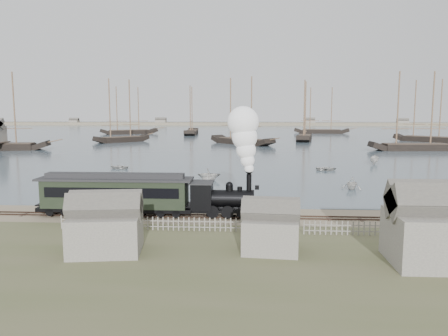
{
  "coord_description": "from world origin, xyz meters",
  "views": [
    {
      "loc": [
        0.45,
        -43.28,
        10.39
      ],
      "look_at": [
        -2.63,
        7.92,
        3.5
      ],
      "focal_mm": 35.0,
      "sensor_mm": 36.0,
      "label": 1
    }
  ],
  "objects": [
    {
      "name": "picket_fence_west",
      "position": [
        -6.5,
        -7.0,
        0.0
      ],
      "size": [
        19.0,
        0.1,
        1.2
      ],
      "primitive_type": null,
      "color": "slate",
      "rests_on": "ground"
    },
    {
      "name": "rowboat_4",
      "position": [
        13.73,
        13.6,
        0.85
      ],
      "size": [
        3.84,
        3.65,
        1.58
      ],
      "primitive_type": "imported",
      "rotation": [
        0.0,
        0.0,
        5.83
      ],
      "color": "beige",
      "rests_on": "harbor_water"
    },
    {
      "name": "rowboat_3",
      "position": [
        13.48,
        31.3,
        0.42
      ],
      "size": [
        2.59,
        3.54,
        0.72
      ],
      "primitive_type": "imported",
      "rotation": [
        0.0,
        0.0,
        1.54
      ],
      "color": "beige",
      "rests_on": "harbor_water"
    },
    {
      "name": "harbor_water",
      "position": [
        0.0,
        170.0,
        0.03
      ],
      "size": [
        600.0,
        336.0,
        0.06
      ],
      "primitive_type": "cube",
      "color": "#465864",
      "rests_on": "ground"
    },
    {
      "name": "schooner_5",
      "position": [
        57.57,
        101.44,
        10.06
      ],
      "size": [
        18.98,
        16.9,
        20.0
      ],
      "primitive_type": null,
      "rotation": [
        0.0,
        0.0,
        -0.69
      ],
      "color": "black",
      "rests_on": "harbor_water"
    },
    {
      "name": "schooner_8",
      "position": [
        31.36,
        149.22,
        10.06
      ],
      "size": [
        23.93,
        8.32,
        20.0
      ],
      "primitive_type": null,
      "rotation": [
        0.0,
        0.0,
        -0.13
      ],
      "color": "black",
      "rests_on": "harbor_water"
    },
    {
      "name": "schooner_3",
      "position": [
        18.63,
        104.92,
        10.06
      ],
      "size": [
        8.5,
        22.01,
        20.0
      ],
      "primitive_type": null,
      "rotation": [
        0.0,
        0.0,
        1.4
      ],
      "color": "black",
      "rests_on": "harbor_water"
    },
    {
      "name": "rowboat_0",
      "position": [
        -19.9,
        8.85,
        0.51
      ],
      "size": [
        5.03,
        4.17,
        0.9
      ],
      "primitive_type": "imported",
      "rotation": [
        0.0,
        0.0,
        0.27
      ],
      "color": "beige",
      "rests_on": "harbor_water"
    },
    {
      "name": "picket_fence_east",
      "position": [
        12.5,
        -7.5,
        0.0
      ],
      "size": [
        15.0,
        0.1,
        1.2
      ],
      "primitive_type": null,
      "color": "slate",
      "rests_on": "ground"
    },
    {
      "name": "ground",
      "position": [
        0.0,
        0.0,
        0.0
      ],
      "size": [
        600.0,
        600.0,
        0.0
      ],
      "primitive_type": "plane",
      "color": "gray",
      "rests_on": "ground"
    },
    {
      "name": "rowboat_6",
      "position": [
        -22.55,
        31.4,
        0.4
      ],
      "size": [
        3.02,
        3.75,
        0.69
      ],
      "primitive_type": "imported",
      "rotation": [
        0.0,
        0.0,
        4.5
      ],
      "color": "beige",
      "rests_on": "harbor_water"
    },
    {
      "name": "rowboat_2",
      "position": [
        -5.21,
        11.85,
        0.82
      ],
      "size": [
        4.01,
        1.76,
        1.51
      ],
      "primitive_type": "imported",
      "rotation": [
        0.0,
        0.0,
        3.07
      ],
      "color": "beige",
      "rests_on": "harbor_water"
    },
    {
      "name": "far_spit",
      "position": [
        0.0,
        250.0,
        0.0
      ],
      "size": [
        500.0,
        20.0,
        1.8
      ],
      "primitive_type": "cube",
      "color": "gray",
      "rests_on": "ground"
    },
    {
      "name": "beached_dinghy",
      "position": [
        -8.51,
        0.37,
        0.42
      ],
      "size": [
        4.79,
        4.97,
        0.84
      ],
      "primitive_type": "imported",
      "rotation": [
        0.0,
        0.0,
        0.9
      ],
      "color": "beige",
      "rests_on": "ground"
    },
    {
      "name": "schooner_1",
      "position": [
        -40.47,
        93.64,
        10.06
      ],
      "size": [
        15.87,
        16.18,
        20.0
      ],
      "primitive_type": null,
      "rotation": [
        0.0,
        0.0,
        0.8
      ],
      "color": "black",
      "rests_on": "harbor_water"
    },
    {
      "name": "locomotive",
      "position": [
        -0.45,
        -2.0,
        4.75
      ],
      "size": [
        8.29,
        3.1,
        10.34
      ],
      "color": "black",
      "rests_on": "ground"
    },
    {
      "name": "rowboat_1",
      "position": [
        -5.59,
        20.04,
        0.95
      ],
      "size": [
        2.96,
        3.41,
        1.78
      ],
      "primitive_type": "imported",
      "rotation": [
        0.0,
        0.0,
        1.56
      ],
      "color": "beige",
      "rests_on": "harbor_water"
    },
    {
      "name": "schooner_6",
      "position": [
        -50.83,
        139.57,
        10.06
      ],
      "size": [
        23.5,
        16.54,
        20.0
      ],
      "primitive_type": null,
      "rotation": [
        0.0,
        0.0,
        0.51
      ],
      "color": "black",
      "rests_on": "harbor_water"
    },
    {
      "name": "schooner_2",
      "position": [
        -2.12,
        87.54,
        10.06
      ],
      "size": [
        20.38,
        20.3,
        20.0
      ],
      "primitive_type": null,
      "rotation": [
        0.0,
        0.0,
        -0.78
      ],
      "color": "black",
      "rests_on": "harbor_water"
    },
    {
      "name": "shed_mid",
      "position": [
        2.0,
        -12.0,
        0.0
      ],
      "size": [
        4.0,
        3.5,
        3.6
      ],
      "primitive_type": null,
      "color": "slate",
      "rests_on": "ground"
    },
    {
      "name": "schooner_7",
      "position": [
        -23.98,
        137.14,
        10.06
      ],
      "size": [
        6.26,
        22.55,
        20.0
      ],
      "primitive_type": null,
      "rotation": [
        0.0,
        0.0,
        1.62
      ],
      "color": "black",
      "rests_on": "harbor_water"
    },
    {
      "name": "rowboat_5",
      "position": [
        24.06,
        40.72,
        0.81
      ],
      "size": [
        4.15,
        2.72,
        1.5
      ],
      "primitive_type": "imported",
      "rotation": [
        0.0,
        0.0,
        2.78
      ],
      "color": "beige",
      "rests_on": "harbor_water"
    },
    {
      "name": "passenger_coach",
      "position": [
        -12.69,
        -2.0,
        2.31
      ],
      "size": [
        15.16,
        2.92,
        3.68
      ],
      "color": "black",
      "rests_on": "ground"
    },
    {
      "name": "shed_left",
      "position": [
        -10.0,
        -13.0,
        0.0
      ],
      "size": [
        5.0,
        4.0,
        4.1
      ],
      "primitive_type": null,
      "color": "slate",
      "rests_on": "ground"
    },
    {
      "name": "schooner_4",
      "position": [
        42.36,
        70.23,
        10.06
      ],
      "size": [
        23.17,
        7.0,
        20.0
      ],
      "primitive_type": null,
      "rotation": [
        0.0,
        0.0,
        0.08
      ],
      "color": "black",
      "rests_on": "harbor_water"
    },
    {
      "name": "rail_track",
      "position": [
        0.0,
        -2.0,
        0.04
      ],
      "size": [
        120.0,
        1.8,
        0.16
      ],
      "color": "#35241D",
      "rests_on": "ground"
    },
    {
      "name": "shed_right",
      "position": [
        13.0,
        -14.0,
        0.0
      ],
      "size": [
        6.0,
        5.0,
        5.1
      ],
      "primitive_type": null,
      "color": "slate",
      "rests_on": "ground"
    }
  ]
}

